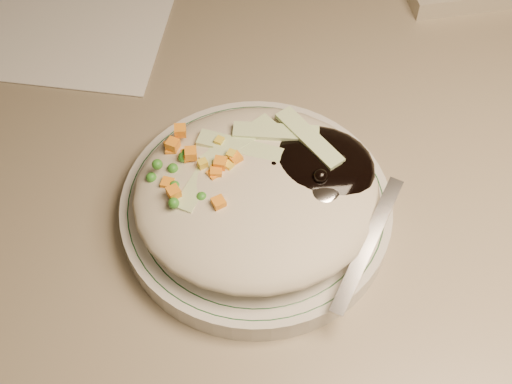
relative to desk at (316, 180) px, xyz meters
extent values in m
cube|color=gray|center=(0.00, 0.00, 0.18)|extent=(1.40, 0.70, 0.04)
cylinder|color=silver|center=(-0.09, -0.17, 0.21)|extent=(0.22, 0.22, 0.02)
torus|color=#144723|center=(-0.09, -0.17, 0.22)|extent=(0.21, 0.21, 0.00)
torus|color=#144723|center=(-0.09, -0.17, 0.22)|extent=(0.19, 0.19, 0.00)
ellipsoid|color=#B8AF95|center=(-0.09, -0.18, 0.24)|extent=(0.19, 0.18, 0.04)
ellipsoid|color=black|center=(-0.05, -0.16, 0.25)|extent=(0.10, 0.09, 0.03)
ellipsoid|color=orange|center=(-0.14, -0.16, 0.24)|extent=(0.08, 0.08, 0.02)
sphere|color=black|center=(-0.08, -0.17, 0.25)|extent=(0.01, 0.01, 0.01)
sphere|color=black|center=(-0.05, -0.16, 0.25)|extent=(0.01, 0.01, 0.01)
sphere|color=black|center=(-0.02, -0.17, 0.26)|extent=(0.01, 0.01, 0.01)
sphere|color=black|center=(-0.03, -0.15, 0.25)|extent=(0.01, 0.01, 0.01)
sphere|color=black|center=(-0.04, -0.18, 0.26)|extent=(0.01, 0.01, 0.01)
sphere|color=black|center=(-0.05, -0.17, 0.25)|extent=(0.01, 0.01, 0.01)
sphere|color=black|center=(-0.04, -0.15, 0.25)|extent=(0.01, 0.01, 0.01)
cube|color=orange|center=(-0.14, -0.15, 0.26)|extent=(0.01, 0.01, 0.01)
cube|color=orange|center=(-0.12, -0.17, 0.25)|extent=(0.01, 0.01, 0.01)
cube|color=orange|center=(-0.15, -0.14, 0.26)|extent=(0.01, 0.01, 0.01)
cube|color=orange|center=(-0.12, -0.16, 0.26)|extent=(0.01, 0.01, 0.01)
cube|color=orange|center=(-0.12, -0.17, 0.26)|extent=(0.01, 0.01, 0.01)
cube|color=orange|center=(-0.15, -0.13, 0.25)|extent=(0.01, 0.01, 0.01)
cube|color=orange|center=(-0.14, -0.15, 0.26)|extent=(0.01, 0.01, 0.01)
cube|color=orange|center=(-0.12, -0.17, 0.26)|extent=(0.01, 0.01, 0.01)
cube|color=orange|center=(-0.10, -0.16, 0.26)|extent=(0.01, 0.01, 0.01)
cube|color=orange|center=(-0.15, -0.13, 0.26)|extent=(0.01, 0.01, 0.01)
cube|color=orange|center=(-0.15, -0.19, 0.26)|extent=(0.01, 0.01, 0.01)
cube|color=orange|center=(-0.12, -0.20, 0.26)|extent=(0.01, 0.01, 0.01)
cube|color=orange|center=(-0.16, -0.17, 0.25)|extent=(0.01, 0.01, 0.01)
cube|color=orange|center=(-0.15, -0.14, 0.25)|extent=(0.01, 0.01, 0.01)
sphere|color=#388C28|center=(-0.12, -0.16, 0.25)|extent=(0.01, 0.01, 0.01)
sphere|color=#388C28|center=(-0.15, -0.20, 0.26)|extent=(0.01, 0.01, 0.01)
sphere|color=#388C28|center=(-0.15, -0.16, 0.26)|extent=(0.01, 0.01, 0.01)
sphere|color=#388C28|center=(-0.16, -0.16, 0.26)|extent=(0.01, 0.01, 0.01)
sphere|color=#388C28|center=(-0.12, -0.16, 0.25)|extent=(0.01, 0.01, 0.01)
sphere|color=#388C28|center=(-0.12, -0.19, 0.25)|extent=(0.01, 0.01, 0.01)
sphere|color=#388C28|center=(-0.14, -0.16, 0.25)|extent=(0.01, 0.01, 0.01)
sphere|color=#388C28|center=(-0.14, -0.18, 0.25)|extent=(0.01, 0.01, 0.01)
sphere|color=#388C28|center=(-0.17, -0.16, 0.25)|extent=(0.01, 0.01, 0.01)
sphere|color=#388C28|center=(-0.14, -0.15, 0.26)|extent=(0.01, 0.01, 0.01)
sphere|color=#388C28|center=(-0.14, -0.15, 0.26)|extent=(0.01, 0.01, 0.01)
sphere|color=#388C28|center=(-0.15, -0.18, 0.25)|extent=(0.01, 0.01, 0.01)
sphere|color=#388C28|center=(-0.13, -0.19, 0.26)|extent=(0.01, 0.01, 0.01)
sphere|color=#388C28|center=(-0.10, -0.14, 0.25)|extent=(0.01, 0.01, 0.01)
cube|color=yellow|center=(-0.13, -0.16, 0.25)|extent=(0.01, 0.01, 0.01)
cube|color=yellow|center=(-0.11, -0.16, 0.26)|extent=(0.01, 0.01, 0.01)
cube|color=yellow|center=(-0.14, -0.15, 0.25)|extent=(0.01, 0.01, 0.01)
cube|color=yellow|center=(-0.13, -0.16, 0.26)|extent=(0.01, 0.01, 0.01)
cube|color=yellow|center=(-0.14, -0.17, 0.25)|extent=(0.01, 0.01, 0.01)
cube|color=yellow|center=(-0.11, -0.16, 0.26)|extent=(0.01, 0.01, 0.01)
cube|color=yellow|center=(-0.12, -0.14, 0.26)|extent=(0.01, 0.01, 0.01)
cube|color=yellow|center=(-0.13, -0.17, 0.25)|extent=(0.01, 0.01, 0.01)
cube|color=#B2D18C|center=(-0.10, -0.14, 0.26)|extent=(0.06, 0.05, 0.00)
cube|color=#B2D18C|center=(-0.07, -0.13, 0.26)|extent=(0.07, 0.03, 0.00)
cube|color=#B2D18C|center=(-0.13, -0.17, 0.26)|extent=(0.05, 0.07, 0.00)
cube|color=#B2D18C|center=(-0.05, -0.14, 0.26)|extent=(0.05, 0.07, 0.00)
cube|color=#B2D18C|center=(-0.09, -0.18, 0.25)|extent=(0.07, 0.04, 0.00)
cube|color=#B2D18C|center=(-0.10, -0.15, 0.26)|extent=(0.07, 0.04, 0.00)
ellipsoid|color=silver|center=(-0.04, -0.19, 0.25)|extent=(0.05, 0.06, 0.01)
cube|color=silver|center=(-0.01, -0.23, 0.24)|extent=(0.07, 0.10, 0.03)
cube|color=white|center=(-0.30, 0.11, 0.20)|extent=(0.34, 0.28, 0.00)
camera|label=1|loc=(-0.12, -0.49, 0.69)|focal=50.00mm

